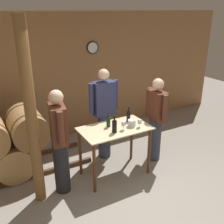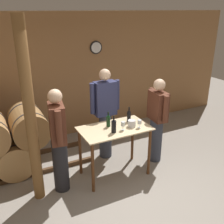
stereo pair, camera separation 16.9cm
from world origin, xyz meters
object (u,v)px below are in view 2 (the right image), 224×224
object	(u,v)px
wooden_post	(30,117)
wine_glass_near_left	(123,124)
ice_bucket	(132,123)
person_visitor_bearded	(157,119)
wine_bottle_center	(129,116)
wine_bottle_far_left	(114,126)
person_host	(105,112)
person_visitor_with_scarf	(59,140)
wine_bottle_left	(108,121)
wine_glass_near_center	(140,122)

from	to	relation	value
wooden_post	wine_glass_near_left	distance (m)	1.46
ice_bucket	person_visitor_bearded	bearing A→B (deg)	12.98
wine_glass_near_left	person_visitor_bearded	xyz separation A→B (m)	(0.83, 0.20, -0.15)
wine_bottle_center	person_visitor_bearded	world-z (taller)	person_visitor_bearded
wine_bottle_far_left	person_visitor_bearded	world-z (taller)	person_visitor_bearded
wooden_post	person_host	distance (m)	1.63
wine_bottle_center	person_host	world-z (taller)	person_host
person_host	person_visitor_bearded	distance (m)	0.97
person_visitor_with_scarf	person_visitor_bearded	xyz separation A→B (m)	(1.86, 0.05, -0.05)
wooden_post	wine_bottle_center	xyz separation A→B (m)	(1.67, 0.13, -0.35)
wine_glass_near_left	person_visitor_bearded	distance (m)	0.86
wine_glass_near_left	person_host	xyz separation A→B (m)	(0.04, 0.75, -0.07)
wine_glass_near_left	person_visitor_with_scarf	xyz separation A→B (m)	(-1.03, 0.14, -0.11)
wooden_post	person_visitor_bearded	bearing A→B (deg)	1.83
wine_bottle_left	wine_glass_near_center	bearing A→B (deg)	-32.32
wine_bottle_far_left	person_visitor_with_scarf	bearing A→B (deg)	169.86
wine_bottle_center	ice_bucket	size ratio (longest dim) A/B	2.07
wooden_post	wine_bottle_left	bearing A→B (deg)	5.00
wine_glass_near_center	person_host	xyz separation A→B (m)	(-0.25, 0.80, -0.06)
person_host	person_visitor_with_scarf	world-z (taller)	person_host
wine_bottle_left	wine_glass_near_center	world-z (taller)	wine_bottle_left
wine_bottle_left	person_host	size ratio (longest dim) A/B	0.15
person_visitor_bearded	wine_bottle_center	bearing A→B (deg)	174.28
wine_glass_near_left	ice_bucket	distance (m)	0.21
wine_bottle_center	ice_bucket	bearing A→B (deg)	-107.61
wine_glass_near_left	ice_bucket	xyz separation A→B (m)	(0.19, 0.05, -0.05)
person_visitor_bearded	wine_bottle_left	bearing A→B (deg)	177.73
wine_bottle_far_left	ice_bucket	size ratio (longest dim) A/B	2.21
wine_glass_near_left	person_host	bearing A→B (deg)	86.96
wine_bottle_center	wine_bottle_left	bearing A→B (deg)	-177.45
ice_bucket	wine_bottle_center	bearing A→B (deg)	72.39
wine_bottle_center	wine_glass_near_center	distance (m)	0.30
wine_glass_near_left	wooden_post	bearing A→B (deg)	174.90
wine_bottle_far_left	wine_bottle_left	world-z (taller)	wine_bottle_far_left
wine_glass_near_center	wine_bottle_left	bearing A→B (deg)	147.68
wine_bottle_center	person_visitor_with_scarf	size ratio (longest dim) A/B	0.16
person_host	person_visitor_with_scarf	size ratio (longest dim) A/B	1.04
wine_bottle_far_left	person_host	distance (m)	0.80
wooden_post	wine_bottle_center	distance (m)	1.71
wooden_post	person_visitor_with_scarf	world-z (taller)	wooden_post
wooden_post	wine_glass_near_center	bearing A→B (deg)	-5.64
ice_bucket	person_host	xyz separation A→B (m)	(-0.15, 0.70, -0.02)
ice_bucket	person_host	size ratio (longest dim) A/B	0.07
wine_bottle_far_left	wine_glass_near_left	world-z (taller)	wine_bottle_far_left
wooden_post	wine_bottle_left	xyz separation A→B (m)	(1.26, 0.11, -0.36)
wooden_post	wine_bottle_left	distance (m)	1.31
wooden_post	wine_bottle_far_left	xyz separation A→B (m)	(1.23, -0.13, -0.35)
wine_bottle_far_left	person_visitor_with_scarf	xyz separation A→B (m)	(-0.86, 0.15, -0.11)
wine_glass_near_center	person_visitor_bearded	distance (m)	0.61
ice_bucket	wooden_post	bearing A→B (deg)	177.33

